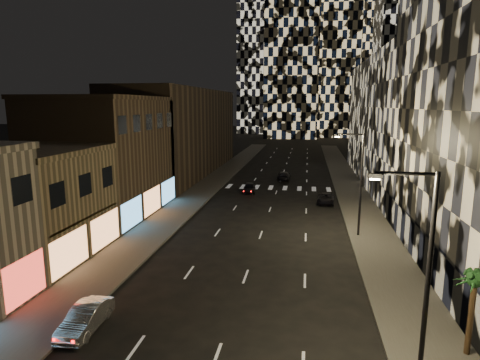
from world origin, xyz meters
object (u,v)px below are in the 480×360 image
(streetlight_far, at_px, (359,177))
(car_silver_parked, at_px, (85,318))
(car_dark_rightlane, at_px, (326,199))
(palm_tree, at_px, (474,285))
(car_dark_midlane, at_px, (250,188))
(streetlight_near, at_px, (422,269))
(car_dark_oncoming, at_px, (284,176))

(streetlight_far, height_order, car_silver_parked, streetlight_far)
(car_silver_parked, distance_m, car_dark_rightlane, 32.57)
(car_dark_rightlane, height_order, palm_tree, palm_tree)
(car_dark_midlane, distance_m, palm_tree, 36.55)
(streetlight_near, xyz_separation_m, car_dark_oncoming, (-7.85, 46.10, -4.70))
(car_dark_oncoming, distance_m, car_dark_rightlane, 15.42)
(streetlight_near, distance_m, car_dark_midlane, 38.39)
(streetlight_near, xyz_separation_m, car_silver_parked, (-15.55, 2.12, -4.70))
(streetlight_far, xyz_separation_m, car_silver_parked, (-15.55, -17.88, -4.70))
(car_dark_oncoming, bearing_deg, car_dark_rightlane, 112.10)
(streetlight_near, distance_m, streetlight_far, 20.00)
(palm_tree, bearing_deg, car_dark_oncoming, 104.32)
(car_silver_parked, bearing_deg, car_dark_rightlane, 63.96)
(streetlight_far, bearing_deg, car_dark_rightlane, 100.15)
(streetlight_far, relative_size, car_dark_midlane, 2.34)
(streetlight_near, distance_m, palm_tree, 4.71)
(car_dark_midlane, distance_m, car_dark_oncoming, 10.67)
(streetlight_near, xyz_separation_m, car_dark_rightlane, (-2.11, 31.79, -4.77))
(car_dark_rightlane, bearing_deg, car_dark_oncoming, 116.61)
(streetlight_far, bearing_deg, car_silver_parked, -131.03)
(car_dark_midlane, height_order, car_dark_oncoming, car_dark_oncoming)
(streetlight_near, height_order, streetlight_far, same)
(car_dark_oncoming, bearing_deg, car_silver_parked, 80.30)
(streetlight_far, distance_m, palm_tree, 17.39)
(car_dark_midlane, height_order, palm_tree, palm_tree)
(car_dark_rightlane, distance_m, palm_tree, 29.42)
(car_dark_oncoming, distance_m, palm_tree, 44.58)
(car_silver_parked, bearing_deg, car_dark_oncoming, 78.40)
(streetlight_near, height_order, car_silver_parked, streetlight_near)
(car_dark_midlane, xyz_separation_m, car_dark_rightlane, (9.74, -4.41, -0.07))
(streetlight_far, relative_size, palm_tree, 2.19)
(streetlight_near, relative_size, car_dark_midlane, 2.34)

